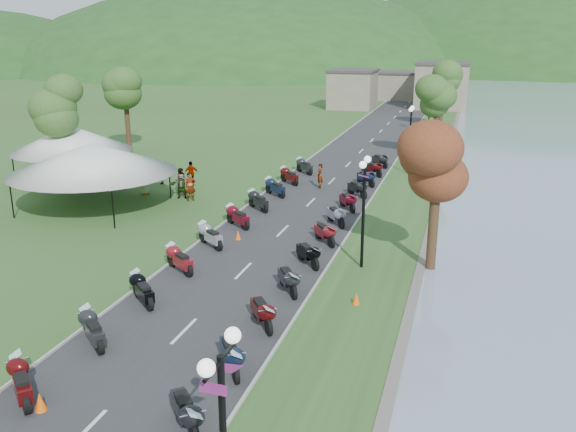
% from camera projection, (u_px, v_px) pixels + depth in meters
% --- Properties ---
extents(road, '(7.00, 120.00, 0.02)m').
position_uv_depth(road, '(348.00, 164.00, 49.35)').
color(road, '#303033').
rests_on(road, ground).
extents(hills_backdrop, '(360.00, 120.00, 76.00)m').
position_uv_depth(hills_backdrop, '(446.00, 65.00, 196.05)').
color(hills_backdrop, '#285621').
rests_on(hills_backdrop, ground).
extents(far_building, '(18.00, 16.00, 5.00)m').
position_uv_depth(far_building, '(395.00, 87.00, 90.44)').
color(far_building, gray).
rests_on(far_building, ground).
extents(moto_row_left, '(2.60, 40.32, 1.10)m').
position_uv_depth(moto_row_left, '(198.00, 248.00, 28.69)').
color(moto_row_left, '#331411').
rests_on(moto_row_left, ground).
extents(moto_row_right, '(2.60, 37.36, 1.10)m').
position_uv_depth(moto_row_right, '(331.00, 224.00, 32.31)').
color(moto_row_right, '#331411').
rests_on(moto_row_right, ground).
extents(vendor_tent_main, '(6.62, 6.62, 4.00)m').
position_uv_depth(vendor_tent_main, '(94.00, 176.00, 36.69)').
color(vendor_tent_main, silver).
rests_on(vendor_tent_main, ground).
extents(vendor_tent_side, '(5.60, 5.60, 4.00)m').
position_uv_depth(vendor_tent_side, '(73.00, 154.00, 43.32)').
color(vendor_tent_side, silver).
rests_on(vendor_tent_side, ground).
extents(tree_park_left, '(3.18, 3.18, 8.84)m').
position_uv_depth(tree_park_left, '(58.00, 122.00, 41.69)').
color(tree_park_left, '#406829').
rests_on(tree_park_left, ground).
extents(tree_lakeside, '(2.85, 2.85, 7.93)m').
position_uv_depth(tree_lakeside, '(436.00, 184.00, 26.55)').
color(tree_lakeside, '#406829').
rests_on(tree_lakeside, ground).
extents(pedestrian_a, '(0.84, 0.81, 1.86)m').
position_uv_depth(pedestrian_a, '(191.00, 201.00, 38.78)').
color(pedestrian_a, slate).
rests_on(pedestrian_a, ground).
extents(pedestrian_b, '(0.88, 0.54, 1.71)m').
position_uv_depth(pedestrian_b, '(181.00, 193.00, 40.64)').
color(pedestrian_b, slate).
rests_on(pedestrian_b, ground).
extents(pedestrian_c, '(0.68, 1.15, 1.67)m').
position_uv_depth(pedestrian_c, '(162.00, 184.00, 43.10)').
color(pedestrian_c, slate).
rests_on(pedestrian_c, ground).
extents(traffic_cone_near, '(0.37, 0.37, 0.57)m').
position_uv_depth(traffic_cone_near, '(40.00, 402.00, 17.19)').
color(traffic_cone_near, '#F2590C').
rests_on(traffic_cone_near, ground).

